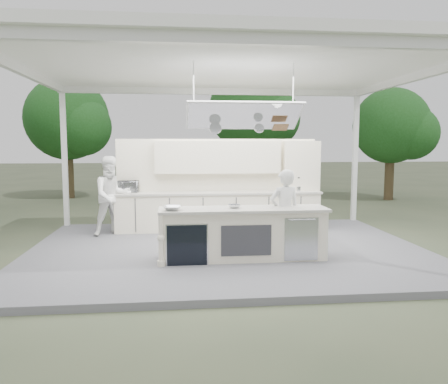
{
  "coord_description": "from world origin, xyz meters",
  "views": [
    {
      "loc": [
        -1.0,
        -8.76,
        2.24
      ],
      "look_at": [
        -0.02,
        0.4,
        1.23
      ],
      "focal_mm": 35.0,
      "sensor_mm": 36.0,
      "label": 1
    }
  ],
  "objects": [
    {
      "name": "toaster_oven",
      "position": [
        -2.2,
        2.08,
        1.21
      ],
      "size": [
        0.52,
        0.36,
        0.28
      ],
      "primitive_type": "imported",
      "rotation": [
        0.0,
        0.0,
        -0.03
      ],
      "color": "silver",
      "rests_on": "back_counter"
    },
    {
      "name": "back_wall_unit",
      "position": [
        0.44,
        2.11,
        1.57
      ],
      "size": [
        5.05,
        0.48,
        2.25
      ],
      "color": "white",
      "rests_on": "stage_deck"
    },
    {
      "name": "stage_deck",
      "position": [
        0.0,
        0.0,
        0.06
      ],
      "size": [
        8.0,
        6.0,
        0.12
      ],
      "primitive_type": "cube",
      "color": "#58585C",
      "rests_on": "ground"
    },
    {
      "name": "head_chef",
      "position": [
        1.03,
        -0.7,
        0.94
      ],
      "size": [
        0.66,
        0.5,
        1.65
      ],
      "primitive_type": "imported",
      "rotation": [
        0.0,
        0.0,
        3.33
      ],
      "color": "white",
      "rests_on": "stage_deck"
    },
    {
      "name": "ground",
      "position": [
        0.0,
        0.0,
        0.0
      ],
      "size": [
        90.0,
        90.0,
        0.0
      ],
      "primitive_type": "plane",
      "color": "#4B5138",
      "rests_on": "ground"
    },
    {
      "name": "bowl_large",
      "position": [
        -1.1,
        -1.05,
        1.11
      ],
      "size": [
        0.38,
        0.38,
        0.08
      ],
      "primitive_type": "imported",
      "rotation": [
        0.0,
        0.0,
        -0.21
      ],
      "color": "silver",
      "rests_on": "demo_island"
    },
    {
      "name": "tent",
      "position": [
        0.0,
        -0.01,
        3.71
      ],
      "size": [
        8.2,
        6.2,
        3.86
      ],
      "color": "white",
      "rests_on": "ground"
    },
    {
      "name": "back_counter",
      "position": [
        0.0,
        1.9,
        0.6
      ],
      "size": [
        5.08,
        0.72,
        0.95
      ],
      "color": "white",
      "rests_on": "stage_deck"
    },
    {
      "name": "bowl_small",
      "position": [
        0.03,
        -0.88,
        1.1
      ],
      "size": [
        0.28,
        0.28,
        0.07
      ],
      "primitive_type": "imported",
      "rotation": [
        0.0,
        0.0,
        0.33
      ],
      "color": "silver",
      "rests_on": "demo_island"
    },
    {
      "name": "tree_cluster",
      "position": [
        -0.16,
        9.77,
        3.29
      ],
      "size": [
        19.55,
        9.4,
        5.85
      ],
      "color": "#4A3B25",
      "rests_on": "ground"
    },
    {
      "name": "sous_chef",
      "position": [
        -2.53,
        1.55,
        1.04
      ],
      "size": [
        1.11,
        1.01,
        1.85
      ],
      "primitive_type": "imported",
      "rotation": [
        0.0,
        0.0,
        0.43
      ],
      "color": "white",
      "rests_on": "stage_deck"
    },
    {
      "name": "demo_island",
      "position": [
        0.18,
        -0.91,
        0.6
      ],
      "size": [
        3.1,
        0.79,
        0.95
      ],
      "color": "white",
      "rests_on": "stage_deck"
    }
  ]
}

